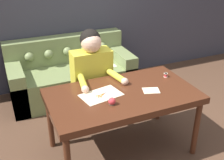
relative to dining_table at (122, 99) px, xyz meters
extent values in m
plane|color=#4C3323|center=(0.14, 0.01, -0.65)|extent=(16.00, 16.00, 0.00)
cube|color=#383842|center=(0.14, 1.88, 0.65)|extent=(8.00, 0.06, 2.60)
cube|color=#472314|center=(0.00, 0.00, 0.03)|extent=(1.51, 0.85, 0.07)
cylinder|color=#472314|center=(0.69, -0.37, -0.33)|extent=(0.06, 0.06, 0.65)
cylinder|color=#472314|center=(-0.69, 0.37, -0.33)|extent=(0.06, 0.06, 0.65)
cylinder|color=#472314|center=(0.69, 0.37, -0.33)|extent=(0.06, 0.06, 0.65)
cube|color=olive|center=(-0.14, 1.43, -0.43)|extent=(1.77, 0.81, 0.44)
cube|color=olive|center=(-0.14, 1.72, -0.01)|extent=(1.77, 0.22, 0.40)
cube|color=olive|center=(-0.93, 1.43, -0.35)|extent=(0.20, 0.81, 0.60)
cube|color=olive|center=(0.64, 1.43, -0.35)|extent=(0.20, 0.81, 0.60)
sphere|color=olive|center=(-0.69, 1.59, -0.01)|extent=(0.13, 0.13, 0.13)
sphere|color=olive|center=(-0.42, 1.59, -0.01)|extent=(0.13, 0.13, 0.13)
sphere|color=olive|center=(-0.14, 1.59, -0.01)|extent=(0.13, 0.13, 0.13)
sphere|color=olive|center=(0.13, 1.59, -0.01)|extent=(0.13, 0.13, 0.13)
sphere|color=olive|center=(0.41, 1.59, -0.01)|extent=(0.13, 0.13, 0.13)
cube|color=white|center=(0.31, 1.33, -0.21)|extent=(0.37, 0.29, 0.00)
cylinder|color=#33281E|center=(-0.12, 0.59, -0.43)|extent=(0.28, 0.28, 0.44)
cube|color=gold|center=(-0.12, 0.59, 0.06)|extent=(0.46, 0.22, 0.55)
sphere|color=#DBAD8E|center=(-0.12, 0.57, 0.44)|extent=(0.23, 0.23, 0.23)
sphere|color=black|center=(-0.12, 0.60, 0.47)|extent=(0.23, 0.23, 0.23)
cylinder|color=gold|center=(-0.32, 0.32, 0.10)|extent=(0.12, 0.32, 0.07)
sphere|color=#DBAD8E|center=(-0.34, 0.16, 0.10)|extent=(0.08, 0.08, 0.08)
cylinder|color=gold|center=(0.07, 0.32, 0.10)|extent=(0.12, 0.32, 0.07)
sphere|color=#DBAD8E|center=(0.10, 0.16, 0.10)|extent=(0.08, 0.08, 0.08)
cube|color=beige|center=(-0.22, 0.05, 0.07)|extent=(0.44, 0.32, 0.00)
cube|color=beige|center=(0.29, -0.07, 0.07)|extent=(0.20, 0.18, 0.00)
cube|color=silver|center=(-0.12, 0.10, 0.07)|extent=(0.11, 0.09, 0.00)
cube|color=#D1511E|center=(-0.21, 0.03, 0.07)|extent=(0.07, 0.06, 0.00)
torus|color=#D1511E|center=(-0.24, 0.01, 0.07)|extent=(0.04, 0.04, 0.01)
cube|color=silver|center=(-0.11, 0.08, 0.07)|extent=(0.13, 0.05, 0.00)
cube|color=#D1511E|center=(-0.21, 0.05, 0.07)|extent=(0.08, 0.03, 0.00)
torus|color=#D1511E|center=(-0.25, 0.03, 0.07)|extent=(0.04, 0.04, 0.01)
cylinder|color=silver|center=(-0.17, 0.06, 0.07)|extent=(0.01, 0.01, 0.01)
cylinder|color=red|center=(0.61, 0.14, 0.09)|extent=(0.03, 0.03, 0.04)
cylinder|color=beige|center=(0.61, 0.14, 0.11)|extent=(0.04, 0.04, 0.00)
cylinder|color=beige|center=(0.61, 0.14, 0.07)|extent=(0.04, 0.04, 0.00)
cylinder|color=#4C3828|center=(-0.19, -0.16, 0.08)|extent=(0.06, 0.06, 0.01)
sphere|color=red|center=(-0.19, -0.16, 0.11)|extent=(0.07, 0.07, 0.07)
camera|label=1|loc=(-1.08, -2.23, 1.45)|focal=45.00mm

